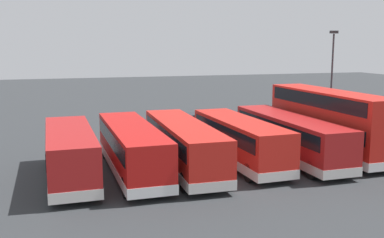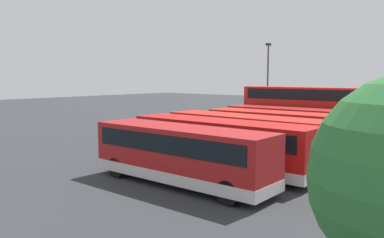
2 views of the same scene
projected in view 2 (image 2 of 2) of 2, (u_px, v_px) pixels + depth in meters
ground_plane at (175, 135)px, 36.95m from camera, size 140.00×140.00×0.00m
bus_single_deck_near_end at (349, 116)px, 38.59m from camera, size 2.80×11.88×2.95m
bus_single_deck_second at (336, 119)px, 35.82m from camera, size 2.69×12.08×2.95m
bus_double_decker_third at (311, 112)px, 33.64m from camera, size 2.86×12.00×4.55m
bus_single_deck_fourth at (299, 125)px, 30.90m from camera, size 2.74×12.04×2.95m
bus_single_deck_fifth at (278, 130)px, 27.92m from camera, size 2.92×10.59×2.95m
bus_single_deck_sixth at (250, 137)px, 24.99m from camera, size 2.79×11.86×2.95m
bus_single_deck_seventh at (220, 143)px, 22.49m from camera, size 2.79×11.47×2.95m
bus_single_deck_far_end at (181, 153)px, 19.59m from camera, size 2.75×10.19×2.95m
box_truck_blue at (377, 111)px, 42.37m from camera, size 4.49×7.90×3.20m
car_hatchback_silver at (158, 127)px, 36.82m from camera, size 4.32×3.58×1.43m
car_small_green at (259, 115)px, 48.13m from camera, size 3.13×4.40×1.43m
lamp_post_tall at (268, 79)px, 41.64m from camera, size 0.70×0.30×8.96m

